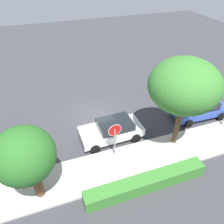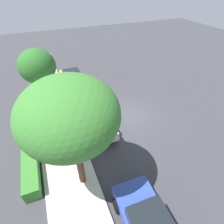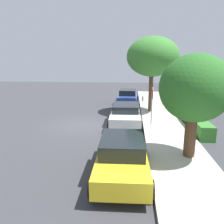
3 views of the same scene
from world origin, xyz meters
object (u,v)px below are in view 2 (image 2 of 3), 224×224
Objects in this scene: parked_car_white at (95,121)px; parked_car_yellow at (73,79)px; stop_sign at (68,111)px; street_tree_near_corner at (37,67)px; street_tree_mid_block at (69,116)px.

parked_car_white is 1.00× the size of parked_car_yellow.
parked_car_yellow is (6.28, -1.56, -1.03)m from stop_sign.
parked_car_white is 0.95× the size of street_tree_near_corner.
stop_sign is 0.43× the size of street_tree_mid_block.
street_tree_mid_block is (-3.54, 1.94, 3.76)m from parked_car_white.
stop_sign is at bearing 75.75° from parked_car_white.
parked_car_white is at bearing -179.05° from parked_car_yellow.
parked_car_yellow is at bearing -13.94° from stop_sign.
stop_sign is 5.11m from street_tree_near_corner.
street_tree_mid_block is at bearing 169.87° from parked_car_yellow.
street_tree_near_corner is (4.78, 1.24, 1.28)m from stop_sign.
parked_car_white is 6.71m from parked_car_yellow.
stop_sign is 0.61× the size of parked_car_yellow.
parked_car_white is 6.41m from street_tree_near_corner.
street_tree_mid_block reaches higher than parked_car_yellow.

